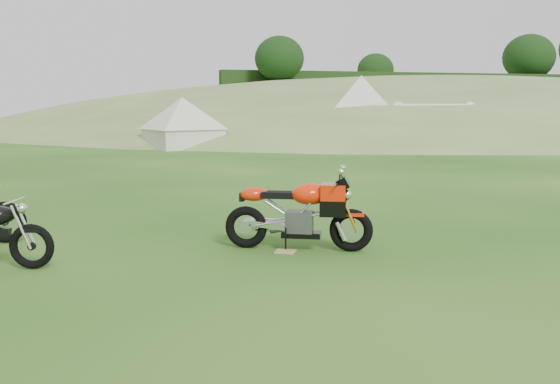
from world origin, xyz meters
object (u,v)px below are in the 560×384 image
object	(u,v)px
tent_left	(183,120)
tent_right	(361,112)
sport_motorcycle	(298,208)
caravan	(430,123)
plywood_board	(285,252)

from	to	relation	value
tent_left	tent_right	xyz separation A→B (m)	(8.48, 1.18, 0.31)
sport_motorcycle	caravan	bearing A→B (deg)	81.01
sport_motorcycle	tent_right	bearing A→B (deg)	89.33
plywood_board	tent_right	size ratio (longest dim) A/B	0.07
sport_motorcycle	plywood_board	size ratio (longest dim) A/B	7.36
tent_left	caravan	distance (m)	11.41
plywood_board	caravan	distance (m)	22.41
sport_motorcycle	caravan	xyz separation A→B (m)	(12.11, 18.59, 0.40)
plywood_board	caravan	xyz separation A→B (m)	(12.31, 18.70, 0.93)
plywood_board	tent_right	distance (m)	22.17
plywood_board	caravan	world-z (taller)	caravan
sport_motorcycle	plywood_board	world-z (taller)	sport_motorcycle
sport_motorcycle	tent_left	size ratio (longest dim) A/B	0.68
sport_motorcycle	tent_right	world-z (taller)	tent_right
tent_right	caravan	distance (m)	3.25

